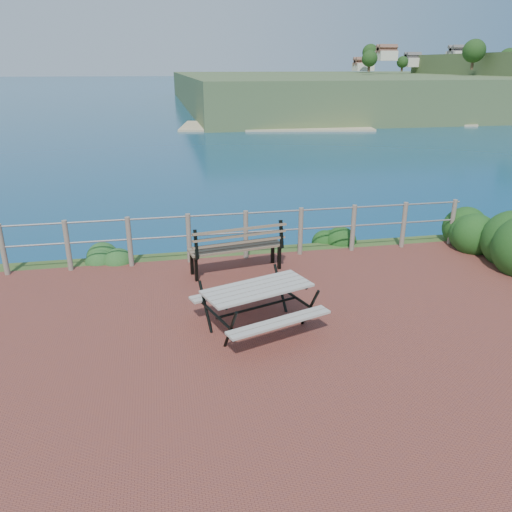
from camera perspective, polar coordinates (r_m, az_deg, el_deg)
The scene contains 8 objects.
ground at distance 7.34m, azimuth 3.43°, elevation -9.64°, with size 10.00×7.00×0.12m, color brown.
ocean at distance 206.15m, azimuth -11.21°, elevation 19.60°, with size 1200.00×1200.00×0.00m, color navy.
safety_railing at distance 10.10m, azimuth -1.17°, elevation 2.74°, with size 9.40×0.10×1.00m.
picnic_table at distance 7.43m, azimuth 0.17°, elevation -5.42°, with size 1.72×1.32×0.67m.
park_bench at distance 9.39m, azimuth -2.33°, elevation 1.85°, with size 1.83×0.74×1.01m.
shrub_right_edge at distance 11.87m, azimuth 22.39°, elevation 1.01°, with size 1.05×1.05×1.50m, color #184415.
shrub_lip_west at distance 10.70m, azimuth -16.46°, elevation -0.35°, with size 0.68×0.68×0.38m, color #1E5121.
shrub_lip_east at distance 11.46m, azimuth 8.47°, elevation 1.74°, with size 0.76×0.76×0.50m, color #184415.
Camera 1 is at (-1.63, -6.11, 3.74)m, focal length 35.00 mm.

